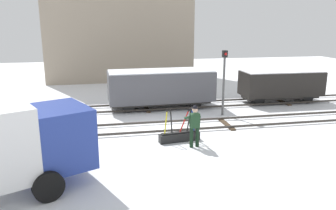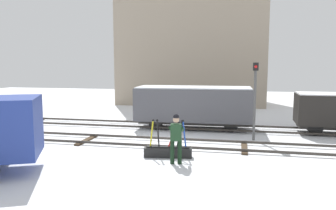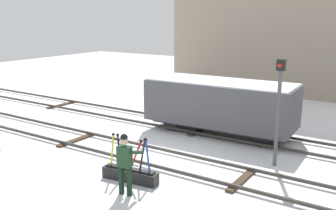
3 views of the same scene
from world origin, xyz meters
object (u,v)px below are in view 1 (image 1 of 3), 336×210
(signal_post, at_px, (224,76))
(freight_car_mid_siding, at_px, (161,86))
(rail_worker, at_px, (194,123))
(freight_car_near_switch, at_px, (281,84))
(switch_lever_frame, at_px, (180,136))

(signal_post, relative_size, freight_car_mid_siding, 0.57)
(rail_worker, relative_size, freight_car_mid_siding, 0.29)
(freight_car_near_switch, bearing_deg, signal_post, -153.90)
(switch_lever_frame, bearing_deg, freight_car_mid_siding, 80.83)
(signal_post, height_order, freight_car_mid_siding, signal_post)
(rail_worker, distance_m, freight_car_mid_siding, 6.54)
(switch_lever_frame, distance_m, signal_post, 5.23)
(rail_worker, height_order, freight_car_near_switch, freight_car_near_switch)
(signal_post, height_order, freight_car_near_switch, signal_post)
(rail_worker, height_order, signal_post, signal_post)
(freight_car_mid_siding, bearing_deg, switch_lever_frame, -93.61)
(signal_post, distance_m, freight_car_near_switch, 5.25)
(rail_worker, xyz_separation_m, freight_car_near_switch, (7.49, 6.52, 0.20))
(freight_car_near_switch, bearing_deg, freight_car_mid_siding, -178.99)
(freight_car_mid_siding, bearing_deg, rail_worker, -89.50)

